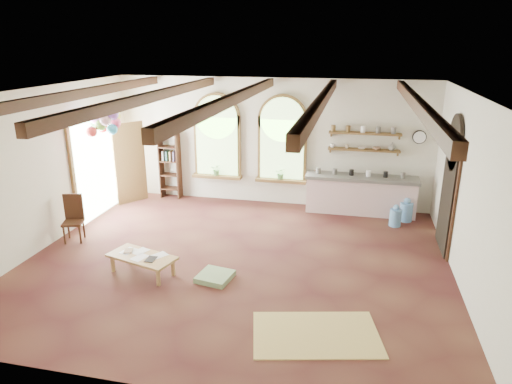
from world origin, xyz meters
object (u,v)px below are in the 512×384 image
(side_chair, at_px, (74,228))
(balloon_cluster, at_px, (103,121))
(kitchen_counter, at_px, (360,194))
(coffee_table, at_px, (142,258))

(side_chair, distance_m, balloon_cluster, 2.42)
(kitchen_counter, height_order, balloon_cluster, balloon_cluster)
(coffee_table, bearing_deg, balloon_cluster, 129.18)
(kitchen_counter, height_order, side_chair, side_chair)
(balloon_cluster, bearing_deg, coffee_table, -50.82)
(balloon_cluster, bearing_deg, side_chair, -99.27)
(coffee_table, relative_size, side_chair, 1.37)
(kitchen_counter, bearing_deg, side_chair, -153.05)
(coffee_table, bearing_deg, side_chair, 153.17)
(coffee_table, xyz_separation_m, balloon_cluster, (-1.86, 2.28, 2.04))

